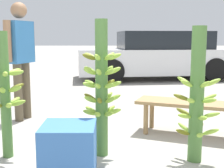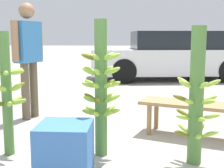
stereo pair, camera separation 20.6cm
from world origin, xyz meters
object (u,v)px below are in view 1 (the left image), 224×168
Objects in this scene: banana_stalk_center at (102,87)px; produce_crate at (69,150)px; parked_car at (159,56)px; banana_stalk_right at (197,97)px; vendor_person at (21,51)px; market_bench at (198,107)px; banana_stalk_left at (5,93)px.

produce_crate is (-0.27, -0.49, -0.48)m from banana_stalk_center.
produce_crate is at bearing 158.58° from parked_car.
banana_stalk_right is 0.28× the size of parked_car.
vendor_person reaches higher than parked_car.
parked_car is 6.66m from produce_crate.
market_bench is at bearing 170.31° from parked_car.
parked_car is at bearing 75.08° from produce_crate.
banana_stalk_center is 0.73m from produce_crate.
parked_car is at bearing 68.19° from banana_stalk_left.
parked_car is at bearing 76.35° from banana_stalk_center.
vendor_person is at bearing 99.88° from banana_stalk_left.
banana_stalk_right is 0.78× the size of vendor_person.
banana_stalk_center is 3.00× the size of produce_crate.
banana_stalk_right reaches higher than produce_crate.
banana_stalk_right is at bearing -3.28° from banana_stalk_left.
banana_stalk_right is 2.66m from vendor_person.
banana_stalk_right is 0.86× the size of market_bench.
market_bench is at bearing 92.70° from vendor_person.
banana_stalk_center reaches higher than market_bench.
banana_stalk_left is at bearing 31.20° from vendor_person.
banana_stalk_center is at bearing 60.98° from produce_crate.
banana_stalk_center is (0.95, 0.05, 0.05)m from banana_stalk_left.
banana_stalk_left is 0.75× the size of vendor_person.
banana_stalk_center is at bearing 170.32° from banana_stalk_right.
banana_stalk_right is (0.91, -0.16, -0.07)m from banana_stalk_center.
market_bench is at bearing 17.47° from banana_stalk_left.
parked_car reaches higher than market_bench.
banana_stalk_left is 1.87m from banana_stalk_right.
parked_car is (2.65, 4.53, -0.35)m from vendor_person.
banana_stalk_center reaches higher than parked_car.
banana_stalk_center is 0.30× the size of parked_car.
banana_stalk_right reaches higher than market_bench.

